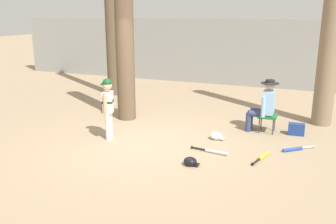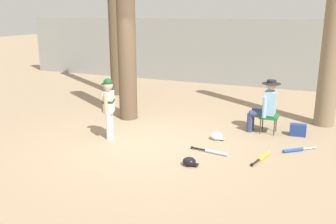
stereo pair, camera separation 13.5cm
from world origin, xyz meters
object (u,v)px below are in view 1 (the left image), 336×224
at_px(batting_helmet_black, 190,162).
at_px(young_ballplayer, 108,105).
at_px(folding_stool, 268,117).
at_px(seated_spectator, 264,104).
at_px(tree_near_player, 125,35).
at_px(tree_behind_spectator, 334,9).
at_px(handbag_beside_stool, 296,129).
at_px(bat_aluminum_silver, 214,151).
at_px(batting_helmet_white, 216,136).
at_px(bat_blue_youth, 295,149).
at_px(bat_yellow_trainer, 263,156).

bearing_deg(batting_helmet_black, young_ballplayer, 161.01).
distance_m(young_ballplayer, batting_helmet_black, 2.31).
xyz_separation_m(folding_stool, seated_spectator, (-0.10, 0.00, 0.28)).
height_order(tree_near_player, seated_spectator, tree_near_player).
relative_size(tree_near_player, batting_helmet_black, 17.20).
relative_size(tree_behind_spectator, young_ballplayer, 4.57).
relative_size(young_ballplayer, handbag_beside_stool, 3.84).
bearing_deg(folding_stool, tree_behind_spectator, 44.87).
distance_m(tree_behind_spectator, bat_aluminum_silver, 4.33).
relative_size(seated_spectator, batting_helmet_white, 3.91).
bearing_deg(tree_behind_spectator, handbag_beside_stool, -114.81).
height_order(seated_spectator, bat_blue_youth, seated_spectator).
xyz_separation_m(bat_aluminum_silver, batting_helmet_black, (-0.23, -0.72, 0.04)).
bearing_deg(tree_near_player, batting_helmet_black, -41.90).
distance_m(young_ballplayer, folding_stool, 3.55).
relative_size(tree_near_player, bat_aluminum_silver, 6.41).
relative_size(handbag_beside_stool, bat_blue_youth, 0.57).
bearing_deg(handbag_beside_stool, bat_blue_youth, -87.35).
relative_size(young_ballplayer, seated_spectator, 1.09).
bearing_deg(bat_blue_youth, bat_aluminum_silver, -153.01).
distance_m(tree_behind_spectator, folding_stool, 2.83).
distance_m(young_ballplayer, seated_spectator, 3.44).
bearing_deg(seated_spectator, bat_yellow_trainer, -81.26).
bearing_deg(handbag_beside_stool, seated_spectator, -177.02).
xyz_separation_m(young_ballplayer, batting_helmet_black, (2.09, -0.72, -0.67)).
height_order(bat_yellow_trainer, bat_aluminum_silver, same).
distance_m(tree_behind_spectator, bat_yellow_trainer, 3.94).
relative_size(young_ballplayer, folding_stool, 3.18).
bearing_deg(tree_behind_spectator, young_ballplayer, -146.05).
bearing_deg(young_ballplayer, bat_aluminum_silver, -0.01).
bearing_deg(handbag_beside_stool, young_ballplayer, -154.79).
relative_size(folding_stool, batting_helmet_black, 1.44).
distance_m(seated_spectator, bat_aluminum_silver, 1.93).
xyz_separation_m(seated_spectator, batting_helmet_white, (-0.83, -0.91, -0.56)).
xyz_separation_m(bat_yellow_trainer, bat_aluminum_silver, (-0.91, -0.10, 0.00)).
bearing_deg(tree_near_player, tree_behind_spectator, 16.41).
bearing_deg(bat_aluminum_silver, young_ballplayer, 179.99).
bearing_deg(batting_helmet_white, seated_spectator, 47.71).
height_order(tree_near_player, bat_aluminum_silver, tree_near_player).
bearing_deg(batting_helmet_white, bat_blue_youth, -2.23).
relative_size(folding_stool, handbag_beside_stool, 1.21).
bearing_deg(bat_yellow_trainer, batting_helmet_black, -144.26).
relative_size(young_ballplayer, bat_aluminum_silver, 1.71).
bearing_deg(handbag_beside_stool, bat_yellow_trainer, -106.31).
bearing_deg(bat_aluminum_silver, bat_yellow_trainer, 6.39).
bearing_deg(seated_spectator, bat_aluminum_silver, -111.26).
relative_size(folding_stool, bat_aluminum_silver, 0.54).
height_order(bat_yellow_trainer, bat_blue_youth, same).
bearing_deg(tree_behind_spectator, batting_helmet_white, -135.30).
relative_size(tree_near_player, tree_behind_spectator, 0.82).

